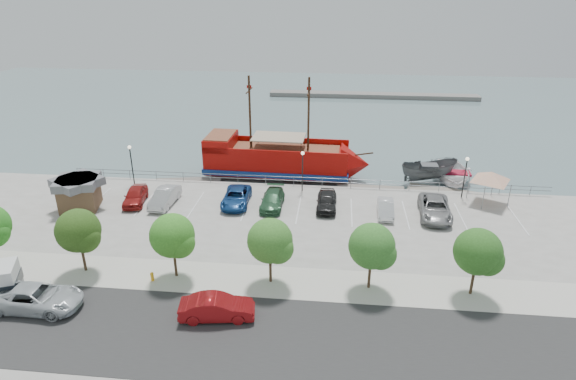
# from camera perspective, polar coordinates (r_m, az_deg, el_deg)

# --- Properties ---
(ground) EXTENTS (160.00, 160.00, 0.00)m
(ground) POSITION_cam_1_polar(r_m,az_deg,el_deg) (44.31, 1.02, -4.65)
(ground) COLOR slate
(street) EXTENTS (100.00, 8.00, 0.04)m
(street) POSITION_cam_1_polar(r_m,az_deg,el_deg) (30.57, -1.74, -17.25)
(street) COLOR #2B2B2B
(street) RESTS_ON land_slab
(sidewalk) EXTENTS (100.00, 4.00, 0.05)m
(sidewalk) POSITION_cam_1_polar(r_m,az_deg,el_deg) (35.28, -0.43, -10.88)
(sidewalk) COLOR beige
(sidewalk) RESTS_ON land_slab
(seawall_railing) EXTENTS (50.00, 0.06, 1.00)m
(seawall_railing) POSITION_cam_1_polar(r_m,az_deg,el_deg) (50.68, 1.81, 1.05)
(seawall_railing) COLOR slate
(seawall_railing) RESTS_ON land_slab
(far_shore) EXTENTS (40.00, 3.00, 0.80)m
(far_shore) POSITION_cam_1_polar(r_m,az_deg,el_deg) (96.33, 10.04, 10.99)
(far_shore) COLOR slate
(far_shore) RESTS_ON ground
(pirate_ship) EXTENTS (19.16, 5.87, 12.02)m
(pirate_ship) POSITION_cam_1_polar(r_m,az_deg,el_deg) (55.22, 0.12, 3.56)
(pirate_ship) COLOR #A20905
(pirate_ship) RESTS_ON ground
(patrol_boat) EXTENTS (6.84, 3.96, 2.49)m
(patrol_boat) POSITION_cam_1_polar(r_m,az_deg,el_deg) (55.85, 16.31, 1.96)
(patrol_boat) COLOR #54575A
(patrol_boat) RESTS_ON ground
(speedboat) EXTENTS (5.83, 7.95, 1.60)m
(speedboat) POSITION_cam_1_polar(r_m,az_deg,el_deg) (57.25, 18.81, 1.69)
(speedboat) COLOR white
(speedboat) RESTS_ON ground
(dock_west) EXTENTS (7.56, 3.35, 0.42)m
(dock_west) POSITION_cam_1_polar(r_m,az_deg,el_deg) (54.86, -11.79, 0.87)
(dock_west) COLOR slate
(dock_west) RESTS_ON ground
(dock_mid) EXTENTS (7.21, 2.19, 0.41)m
(dock_mid) POSITION_cam_1_polar(r_m,az_deg,el_deg) (52.52, 9.75, -0.02)
(dock_mid) COLOR gray
(dock_mid) RESTS_ON ground
(dock_east) EXTENTS (8.01, 4.29, 0.44)m
(dock_east) POSITION_cam_1_polar(r_m,az_deg,el_deg) (53.67, 18.11, -0.36)
(dock_east) COLOR gray
(dock_east) RESTS_ON ground
(shed) EXTENTS (4.46, 4.46, 3.04)m
(shed) POSITION_cam_1_polar(r_m,az_deg,el_deg) (49.48, -23.53, -0.23)
(shed) COLOR brown
(shed) RESTS_ON land_slab
(canopy_tent) EXTENTS (5.49, 5.49, 3.66)m
(canopy_tent) POSITION_cam_1_polar(r_m,az_deg,el_deg) (49.86, 23.01, 1.99)
(canopy_tent) COLOR slate
(canopy_tent) RESTS_ON land_slab
(street_van) EXTENTS (5.97, 2.78, 1.65)m
(street_van) POSITION_cam_1_polar(r_m,az_deg,el_deg) (36.43, -27.65, -11.22)
(street_van) COLOR silver
(street_van) RESTS_ON street
(street_sedan) EXTENTS (5.00, 2.35, 1.58)m
(street_sedan) POSITION_cam_1_polar(r_m,az_deg,el_deg) (31.96, -8.42, -13.63)
(street_sedan) COLOR maroon
(street_sedan) RESTS_ON street
(fire_hydrant) EXTENTS (0.26, 0.26, 0.74)m
(fire_hydrant) POSITION_cam_1_polar(r_m,az_deg,el_deg) (36.56, -15.80, -9.80)
(fire_hydrant) COLOR #F1A518
(fire_hydrant) RESTS_ON sidewalk
(lamp_post_left) EXTENTS (0.36, 0.36, 4.28)m
(lamp_post_left) POSITION_cam_1_polar(r_m,az_deg,el_deg) (52.94, -18.13, 3.66)
(lamp_post_left) COLOR black
(lamp_post_left) RESTS_ON land_slab
(lamp_post_mid) EXTENTS (0.36, 0.36, 4.28)m
(lamp_post_mid) POSITION_cam_1_polar(r_m,az_deg,el_deg) (48.58, 1.73, 3.09)
(lamp_post_mid) COLOR black
(lamp_post_mid) RESTS_ON land_slab
(lamp_post_right) EXTENTS (0.36, 0.36, 4.28)m
(lamp_post_right) POSITION_cam_1_polar(r_m,az_deg,el_deg) (50.11, 20.31, 2.23)
(lamp_post_right) COLOR black
(lamp_post_right) RESTS_ON land_slab
(tree_b) EXTENTS (3.30, 3.20, 5.00)m
(tree_b) POSITION_cam_1_polar(r_m,az_deg,el_deg) (37.92, -23.45, -4.63)
(tree_b) COLOR #473321
(tree_b) RESTS_ON sidewalk
(tree_c) EXTENTS (3.30, 3.20, 5.00)m
(tree_c) POSITION_cam_1_polar(r_m,az_deg,el_deg) (35.11, -13.36, -5.48)
(tree_c) COLOR #473321
(tree_c) RESTS_ON sidewalk
(tree_d) EXTENTS (3.30, 3.20, 5.00)m
(tree_d) POSITION_cam_1_polar(r_m,az_deg,el_deg) (33.55, -1.92, -6.24)
(tree_d) COLOR #473321
(tree_d) RESTS_ON sidewalk
(tree_e) EXTENTS (3.30, 3.20, 5.00)m
(tree_e) POSITION_cam_1_polar(r_m,az_deg,el_deg) (33.42, 10.15, -6.78)
(tree_e) COLOR #473321
(tree_e) RESTS_ON sidewalk
(tree_f) EXTENTS (3.30, 3.20, 5.00)m
(tree_f) POSITION_cam_1_polar(r_m,az_deg,el_deg) (34.72, 21.82, -7.01)
(tree_f) COLOR #473321
(tree_f) RESTS_ON sidewalk
(parked_car_a) EXTENTS (2.57, 4.82, 1.56)m
(parked_car_a) POSITION_cam_1_polar(r_m,az_deg,el_deg) (48.98, -17.65, -0.63)
(parked_car_a) COLOR maroon
(parked_car_a) RESTS_ON land_slab
(parked_car_b) EXTENTS (1.94, 4.90, 1.59)m
(parked_car_b) POSITION_cam_1_polar(r_m,az_deg,el_deg) (47.80, -14.40, -0.82)
(parked_car_b) COLOR #B2B2B2
(parked_car_b) RESTS_ON land_slab
(parked_car_c) EXTENTS (2.64, 5.39, 1.48)m
(parked_car_c) POSITION_cam_1_polar(r_m,az_deg,el_deg) (46.69, -6.15, -0.85)
(parked_car_c) COLOR navy
(parked_car_c) RESTS_ON land_slab
(parked_car_d) EXTENTS (2.04, 4.98, 1.44)m
(parked_car_d) POSITION_cam_1_polar(r_m,az_deg,el_deg) (45.95, -1.86, -1.17)
(parked_car_d) COLOR #2E5E3B
(parked_car_d) RESTS_ON land_slab
(parked_car_e) EXTENTS (1.90, 4.67, 1.59)m
(parked_car_e) POSITION_cam_1_polar(r_m,az_deg,el_deg) (45.69, 4.61, -1.28)
(parked_car_e) COLOR black
(parked_car_e) RESTS_ON land_slab
(parked_car_f) EXTENTS (1.55, 4.11, 1.34)m
(parked_car_f) POSITION_cam_1_polar(r_m,az_deg,el_deg) (45.28, 11.49, -2.13)
(parked_car_f) COLOR silver
(parked_car_f) RESTS_ON land_slab
(parked_car_g) EXTENTS (3.12, 6.07, 1.64)m
(parked_car_g) POSITION_cam_1_polar(r_m,az_deg,el_deg) (46.05, 17.03, -2.07)
(parked_car_g) COLOR gray
(parked_car_g) RESTS_ON land_slab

